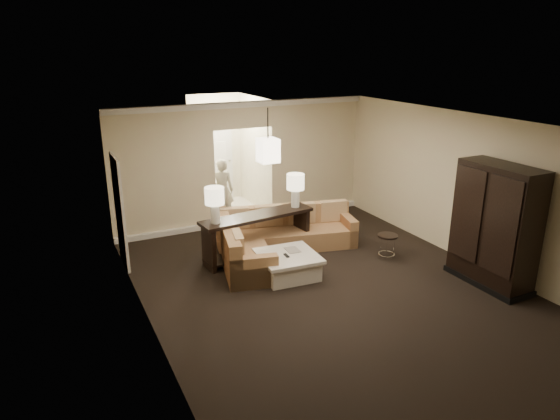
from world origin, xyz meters
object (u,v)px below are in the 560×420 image
coffee_table (288,265)px  console_table (258,232)px  sectional_sofa (274,238)px  person (222,187)px  drink_table (387,242)px  armoire (494,229)px

coffee_table → console_table: console_table is taller
sectional_sofa → person: (-0.23, 2.32, 0.50)m
sectional_sofa → console_table: bearing=-170.0°
drink_table → person: (-2.12, 3.46, 0.48)m
coffee_table → sectional_sofa: bearing=78.9°
coffee_table → drink_table: (2.08, -0.16, 0.14)m
console_table → drink_table: bearing=-34.2°
sectional_sofa → armoire: armoire is taller
armoire → person: bearing=120.8°
coffee_table → drink_table: bearing=-4.5°
sectional_sofa → coffee_table: bearing=-87.9°
coffee_table → console_table: bearing=98.6°
coffee_table → drink_table: drink_table is taller
armoire → drink_table: size_ratio=4.37×
sectional_sofa → drink_table: 2.21m
sectional_sofa → console_table: (-0.34, 0.02, 0.19)m
coffee_table → person: size_ratio=0.66×
console_table → coffee_table: bearing=-88.0°
console_table → person: bearing=80.6°
armoire → person: 5.95m
sectional_sofa → person: 2.38m
sectional_sofa → person: person is taller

